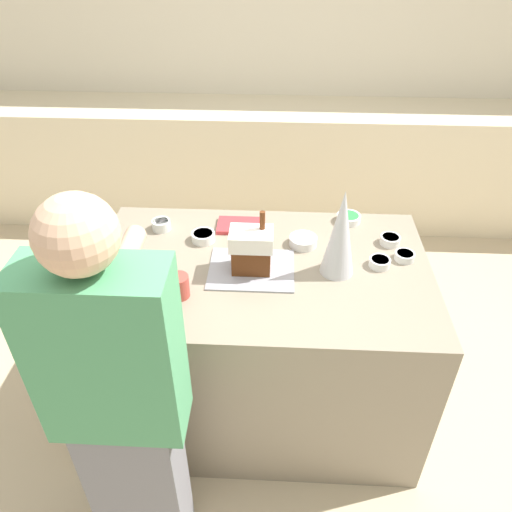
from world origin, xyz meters
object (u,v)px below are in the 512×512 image
object	(u,v)px
candy_bowl_near_tray_left	(380,262)
cookbook	(240,226)
gingerbread_house	(251,249)
person	(122,409)
candy_bowl_near_tray_right	(161,224)
candy_bowl_front_corner	(405,256)
decorative_tree	(341,233)
candy_bowl_beside_tree	(349,218)
mug	(179,286)
candy_bowl_center_rear	(390,240)
candy_bowl_behind_tray	(203,236)
baking_tray	(251,269)
candy_bowl_far_right	(303,241)

from	to	relation	value
candy_bowl_near_tray_left	cookbook	distance (m)	0.72
gingerbread_house	candy_bowl_near_tray_left	world-z (taller)	gingerbread_house
candy_bowl_near_tray_left	person	world-z (taller)	person
candy_bowl_near_tray_right	candy_bowl_front_corner	distance (m)	1.19
candy_bowl_front_corner	person	world-z (taller)	person
decorative_tree	candy_bowl_beside_tree	bearing A→B (deg)	77.35
gingerbread_house	candy_bowl_beside_tree	world-z (taller)	gingerbread_house
gingerbread_house	cookbook	distance (m)	0.37
mug	person	size ratio (longest dim) A/B	0.06
decorative_tree	candy_bowl_center_rear	xyz separation A→B (m)	(0.28, 0.23, -0.18)
candy_bowl_behind_tray	candy_bowl_front_corner	xyz separation A→B (m)	(0.95, -0.11, -0.00)
candy_bowl_near_tray_left	mug	world-z (taller)	mug
candy_bowl_center_rear	cookbook	xyz separation A→B (m)	(-0.74, 0.11, -0.01)
candy_bowl_beside_tree	person	distance (m)	1.46
candy_bowl_beside_tree	candy_bowl_near_tray_left	distance (m)	0.39
mug	baking_tray	bearing A→B (deg)	33.03
decorative_tree	candy_bowl_front_corner	xyz separation A→B (m)	(0.32, 0.11, -0.19)
decorative_tree	candy_bowl_behind_tray	bearing A→B (deg)	161.50
candy_bowl_front_corner	candy_bowl_near_tray_left	size ratio (longest dim) A/B	0.96
gingerbread_house	candy_bowl_front_corner	distance (m)	0.72
candy_bowl_center_rear	mug	size ratio (longest dim) A/B	0.96
candy_bowl_beside_tree	candy_bowl_near_tray_left	bearing A→B (deg)	-74.41
candy_bowl_near_tray_right	candy_bowl_behind_tray	bearing A→B (deg)	-21.81
candy_bowl_center_rear	baking_tray	bearing A→B (deg)	-159.65
candy_bowl_behind_tray	candy_bowl_near_tray_right	bearing A→B (deg)	158.19
candy_bowl_far_right	person	distance (m)	1.14
candy_bowl_near_tray_left	cookbook	world-z (taller)	candy_bowl_near_tray_left
candy_bowl_near_tray_right	person	distance (m)	1.05
cookbook	person	world-z (taller)	person
candy_bowl_near_tray_right	cookbook	distance (m)	0.40
candy_bowl_center_rear	mug	xyz separation A→B (m)	(-0.95, -0.43, 0.03)
candy_bowl_beside_tree	cookbook	size ratio (longest dim) A/B	0.54
candy_bowl_near_tray_right	mug	distance (m)	0.54
baking_tray	candy_bowl_behind_tray	xyz separation A→B (m)	(-0.25, 0.22, 0.02)
baking_tray	decorative_tree	bearing A→B (deg)	1.87
candy_bowl_behind_tray	gingerbread_house	bearing A→B (deg)	-41.87
decorative_tree	candy_bowl_behind_tray	xyz separation A→B (m)	(-0.63, 0.21, -0.18)
cookbook	mug	xyz separation A→B (m)	(-0.21, -0.54, 0.04)
candy_bowl_near_tray_right	mug	size ratio (longest dim) A/B	0.92
candy_bowl_front_corner	person	size ratio (longest dim) A/B	0.05
gingerbread_house	person	size ratio (longest dim) A/B	0.17
baking_tray	cookbook	world-z (taller)	cookbook
gingerbread_house	cookbook	xyz separation A→B (m)	(-0.08, 0.35, -0.10)
decorative_tree	person	xyz separation A→B (m)	(-0.78, -0.75, -0.25)
candy_bowl_far_right	candy_bowl_beside_tree	xyz separation A→B (m)	(0.24, 0.22, -0.00)
baking_tray	candy_bowl_beside_tree	xyz separation A→B (m)	(0.48, 0.43, 0.02)
candy_bowl_near_tray_right	candy_bowl_behind_tray	xyz separation A→B (m)	(0.22, -0.09, -0.00)
decorative_tree	cookbook	distance (m)	0.60
candy_bowl_far_right	person	xyz separation A→B (m)	(-0.64, -0.95, -0.07)
candy_bowl_near_tray_left	person	size ratio (longest dim) A/B	0.06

